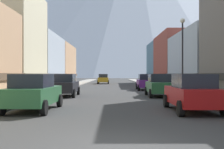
{
  "coord_description": "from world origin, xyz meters",
  "views": [
    {
      "loc": [
        0.0,
        -6.93,
        1.78
      ],
      "look_at": [
        -0.03,
        27.57,
        1.72
      ],
      "focal_mm": 45.91,
      "sensor_mm": 36.0,
      "label": 1
    }
  ],
  "objects": [
    {
      "name": "car_right_0",
      "position": [
        3.8,
        6.61,
        0.9
      ],
      "size": [
        2.09,
        4.41,
        1.78
      ],
      "color": "#9E1111",
      "rests_on": "ground"
    },
    {
      "name": "sidewalk_left",
      "position": [
        -6.25,
        35.0,
        0.07
      ],
      "size": [
        2.5,
        100.0,
        0.15
      ],
      "primitive_type": "cube",
      "color": "gray",
      "rests_on": "ground"
    },
    {
      "name": "ground_plane",
      "position": [
        0.0,
        0.0,
        0.0
      ],
      "size": [
        400.0,
        400.0,
        0.0
      ],
      "primitive_type": "plane",
      "color": "#343434"
    },
    {
      "name": "car_left_1",
      "position": [
        -3.8,
        15.96,
        0.9
      ],
      "size": [
        2.1,
        4.42,
        1.78
      ],
      "color": "black",
      "rests_on": "ground"
    },
    {
      "name": "pedestrian_0",
      "position": [
        6.25,
        21.4,
        0.89
      ],
      "size": [
        0.36,
        0.36,
        1.61
      ],
      "color": "navy",
      "rests_on": "sidewalk_right"
    },
    {
      "name": "car_right_1",
      "position": [
        3.8,
        15.8,
        0.9
      ],
      "size": [
        2.12,
        4.43,
        1.78
      ],
      "color": "#265933",
      "rests_on": "ground"
    },
    {
      "name": "storefront_right_3",
      "position": [
        11.44,
        38.43,
        3.9
      ],
      "size": [
        8.19,
        12.93,
        8.1
      ],
      "color": "brown",
      "rests_on": "ground"
    },
    {
      "name": "sidewalk_right",
      "position": [
        6.25,
        35.0,
        0.07
      ],
      "size": [
        2.5,
        100.0,
        0.15
      ],
      "primitive_type": "cube",
      "color": "gray",
      "rests_on": "ground"
    },
    {
      "name": "storefront_left_3",
      "position": [
        -10.81,
        32.6,
        3.45
      ],
      "size": [
        6.92,
        12.12,
        7.17
      ],
      "color": "#99A5B2",
      "rests_on": "ground"
    },
    {
      "name": "storefront_left_4",
      "position": [
        -10.63,
        45.94,
        3.44
      ],
      "size": [
        6.56,
        13.86,
        7.14
      ],
      "color": "tan",
      "rests_on": "ground"
    },
    {
      "name": "car_driving_0",
      "position": [
        -1.6,
        45.45,
        0.9
      ],
      "size": [
        2.06,
        4.4,
        1.78
      ],
      "color": "#B28419",
      "rests_on": "ground"
    },
    {
      "name": "car_right_2",
      "position": [
        3.8,
        24.96,
        0.9
      ],
      "size": [
        2.15,
        4.44,
        1.78
      ],
      "color": "#591E72",
      "rests_on": "ground"
    },
    {
      "name": "mountain_backdrop",
      "position": [
        20.14,
        260.0,
        69.77
      ],
      "size": [
        290.68,
        290.68,
        139.54
      ],
      "primitive_type": "cone",
      "color": "silver",
      "rests_on": "ground"
    },
    {
      "name": "streetlamp_right",
      "position": [
        5.35,
        14.75,
        3.99
      ],
      "size": [
        0.36,
        0.36,
        5.86
      ],
      "color": "black",
      "rests_on": "sidewalk_right"
    },
    {
      "name": "pedestrian_1",
      "position": [
        6.25,
        19.19,
        0.88
      ],
      "size": [
        0.36,
        0.36,
        1.59
      ],
      "color": "navy",
      "rests_on": "sidewalk_right"
    },
    {
      "name": "storefront_right_4",
      "position": [
        10.93,
        50.07,
        3.83
      ],
      "size": [
        7.15,
        10.32,
        7.96
      ],
      "color": "slate",
      "rests_on": "ground"
    },
    {
      "name": "storefront_right_2",
      "position": [
        11.79,
        24.91,
        3.13
      ],
      "size": [
        8.88,
        13.43,
        6.5
      ],
      "color": "#99A5B2",
      "rests_on": "ground"
    },
    {
      "name": "potted_plant_1",
      "position": [
        7.0,
        12.87,
        0.65
      ],
      "size": [
        0.63,
        0.63,
        0.87
      ],
      "color": "#4C4C51",
      "rests_on": "sidewalk_right"
    },
    {
      "name": "car_left_0",
      "position": [
        -3.8,
        6.91,
        0.9
      ],
      "size": [
        2.13,
        4.43,
        1.78
      ],
      "color": "#265933",
      "rests_on": "ground"
    },
    {
      "name": "potted_plant_0",
      "position": [
        -7.0,
        16.46,
        0.71
      ],
      "size": [
        0.76,
        0.76,
        0.99
      ],
      "color": "#4C4C51",
      "rests_on": "sidewalk_left"
    }
  ]
}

